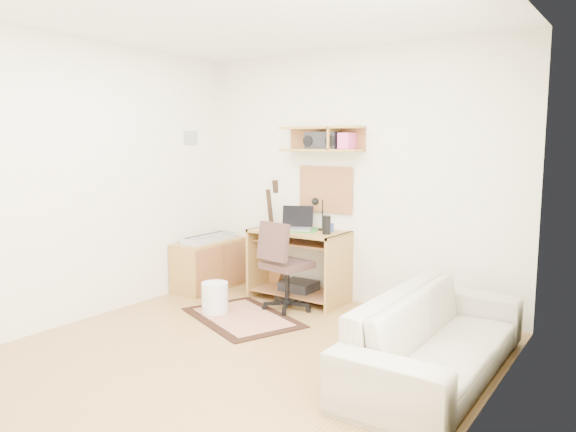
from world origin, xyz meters
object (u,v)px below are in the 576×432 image
Objects in this scene: cabinet at (210,264)px; sofa at (437,322)px; desk at (299,265)px; printer at (403,311)px; task_chair at (287,265)px.

sofa is at bearing -15.95° from cabinet.
sofa is (1.85, -1.02, 0.01)m from desk.
desk reaches higher than printer.
desk is 0.38m from task_chair.
task_chair reaches higher than printer.
sofa reaches higher than cabinet.
printer is at bearing -0.64° from desk.
cabinet reaches higher than printer.
printer is (2.29, 0.16, -0.19)m from cabinet.
task_chair is 1.98× the size of printer.
task_chair is 1.01× the size of cabinet.
sofa is (2.96, -0.85, 0.11)m from cabinet.
sofa reaches higher than desk.
desk is 1.11× the size of cabinet.
task_chair is at bearing -157.58° from printer.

